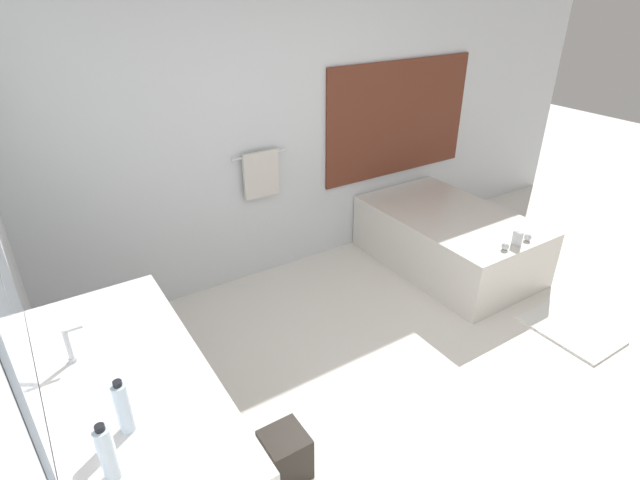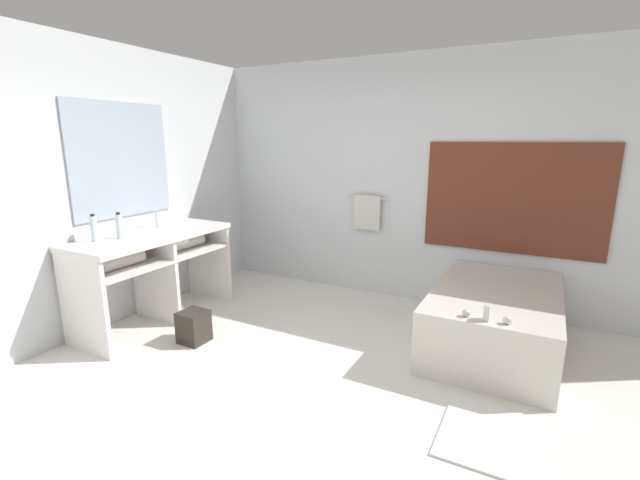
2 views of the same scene
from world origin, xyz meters
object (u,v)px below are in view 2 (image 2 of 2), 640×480
object	(u,v)px
water_bottle_1	(94,229)
waste_bin	(194,327)
water_bottle_2	(119,226)
bathtub	(494,316)

from	to	relation	value
water_bottle_1	waste_bin	xyz separation A→B (m)	(0.83, 0.29, -0.89)
water_bottle_2	waste_bin	bearing A→B (deg)	8.43
bathtub	water_bottle_2	distance (m)	3.48
bathtub	water_bottle_1	size ratio (longest dim) A/B	6.46
bathtub	water_bottle_2	xyz separation A→B (m)	(-3.16, -1.28, 0.74)
bathtub	water_bottle_1	xyz separation A→B (m)	(-3.25, -1.47, 0.74)
bathtub	waste_bin	size ratio (longest dim) A/B	5.60
water_bottle_1	bathtub	bearing A→B (deg)	24.24
bathtub	water_bottle_1	world-z (taller)	water_bottle_1
bathtub	water_bottle_1	distance (m)	3.64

